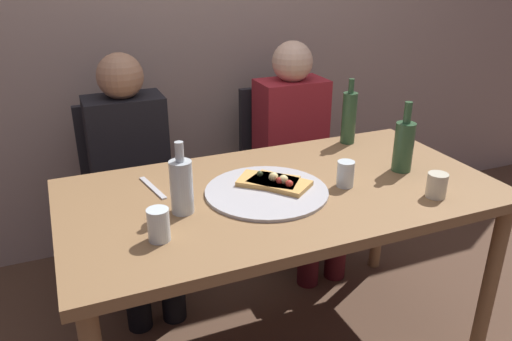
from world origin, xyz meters
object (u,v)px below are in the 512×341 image
at_px(tumbler_far, 345,174).
at_px(water_bottle, 349,117).
at_px(table_knife, 153,188).
at_px(pizza_tray, 267,191).
at_px(chair_left, 130,183).
at_px(wine_bottle, 404,145).
at_px(guest_in_beanie, 298,145).
at_px(chair_right, 285,158).
at_px(dining_table, 282,208).
at_px(pizza_slice_last, 280,183).
at_px(tumbler_near, 159,225).
at_px(guest_in_sweater, 133,170).
at_px(beer_bottle, 181,185).
at_px(pizza_slice_extra, 269,181).
at_px(wine_glass, 437,185).

bearing_deg(tumbler_far, water_bottle, 56.65).
bearing_deg(table_knife, pizza_tray, -128.38).
bearing_deg(pizza_tray, chair_left, 114.29).
xyz_separation_m(table_knife, chair_left, (0.00, 0.64, -0.25)).
distance_m(wine_bottle, guest_in_beanie, 0.74).
distance_m(tumbler_far, chair_right, 0.96).
height_order(chair_left, chair_right, same).
relative_size(dining_table, pizza_slice_last, 6.38).
bearing_deg(tumbler_near, guest_in_sweater, 86.13).
relative_size(tumbler_near, chair_right, 0.12).
bearing_deg(guest_in_sweater, chair_left, -90.00).
bearing_deg(chair_right, tumbler_near, 47.66).
bearing_deg(water_bottle, dining_table, -145.73).
distance_m(beer_bottle, guest_in_sweater, 0.74).
height_order(pizza_slice_last, water_bottle, water_bottle).
bearing_deg(guest_in_beanie, beer_bottle, 41.33).
bearing_deg(wine_bottle, guest_in_sweater, 144.06).
height_order(beer_bottle, table_knife, beer_bottle).
relative_size(pizza_tray, guest_in_beanie, 0.39).
bearing_deg(wine_bottle, water_bottle, 93.72).
height_order(pizza_slice_last, pizza_slice_extra, same).
xyz_separation_m(pizza_slice_extra, table_knife, (-0.41, 0.15, -0.02)).
xyz_separation_m(tumbler_near, chair_left, (0.06, 1.01, -0.30)).
xyz_separation_m(wine_bottle, guest_in_sweater, (-0.97, 0.70, -0.23)).
bearing_deg(guest_in_sweater, wine_glass, 134.43).
distance_m(wine_bottle, wine_glass, 0.26).
bearing_deg(wine_glass, pizza_slice_extra, 149.10).
height_order(wine_glass, table_knife, wine_glass).
distance_m(pizza_slice_last, guest_in_sweater, 0.81).
relative_size(water_bottle, table_knife, 1.36).
bearing_deg(tumbler_far, chair_right, 78.18).
relative_size(wine_bottle, wine_glass, 3.18).
bearing_deg(table_knife, pizza_slice_extra, -120.82).
distance_m(chair_left, chair_right, 0.86).
distance_m(pizza_tray, chair_left, 0.95).
bearing_deg(chair_left, water_bottle, 152.71).
xyz_separation_m(pizza_slice_extra, tumbler_far, (0.27, -0.11, 0.03)).
distance_m(wine_bottle, chair_right, 0.93).
height_order(tumbler_near, guest_in_beanie, guest_in_beanie).
xyz_separation_m(tumbler_near, table_knife, (0.06, 0.37, -0.05)).
distance_m(wine_bottle, guest_in_sweater, 1.22).
bearing_deg(dining_table, pizza_slice_extra, 134.55).
height_order(dining_table, tumbler_far, tumbler_far).
bearing_deg(pizza_tray, table_knife, 152.13).
relative_size(wine_glass, table_knife, 0.41).
height_order(pizza_tray, table_knife, pizza_tray).
bearing_deg(guest_in_beanie, wine_glass, 94.03).
height_order(dining_table, wine_glass, wine_glass).
relative_size(dining_table, chair_right, 1.79).
relative_size(table_knife, guest_in_beanie, 0.19).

